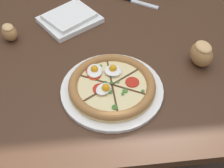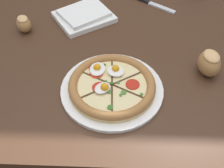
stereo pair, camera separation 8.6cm
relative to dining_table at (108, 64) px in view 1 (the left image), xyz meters
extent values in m
plane|color=#3D2D23|center=(0.00, 0.00, -0.65)|extent=(12.00, 12.00, 0.00)
cube|color=#422819|center=(0.00, 0.00, 0.08)|extent=(1.30, 0.97, 0.03)
cube|color=#422819|center=(0.60, 0.43, -0.29)|extent=(0.06, 0.06, 0.71)
cylinder|color=white|center=(-0.01, -0.22, 0.10)|extent=(0.32, 0.32, 0.01)
cylinder|color=#DBB775|center=(-0.01, -0.22, 0.11)|extent=(0.27, 0.27, 0.01)
cylinder|color=beige|center=(-0.01, -0.22, 0.12)|extent=(0.22, 0.22, 0.00)
torus|color=#A36B38|center=(-0.01, -0.22, 0.12)|extent=(0.27, 0.27, 0.03)
cube|color=#472D19|center=(-0.06, -0.20, 0.12)|extent=(0.10, 0.06, 0.00)
cube|color=#472D19|center=(-0.06, -0.25, 0.12)|extent=(0.10, 0.06, 0.00)
cube|color=#472D19|center=(-0.01, -0.28, 0.12)|extent=(0.01, 0.11, 0.00)
cube|color=#472D19|center=(0.04, -0.25, 0.12)|extent=(0.10, 0.06, 0.00)
cube|color=#472D19|center=(0.04, -0.19, 0.12)|extent=(0.10, 0.06, 0.00)
cube|color=#472D19|center=(-0.01, -0.17, 0.12)|extent=(0.01, 0.11, 0.00)
cylinder|color=red|center=(-0.06, -0.18, 0.12)|extent=(0.04, 0.04, 0.00)
cylinder|color=red|center=(0.05, -0.22, 0.12)|extent=(0.04, 0.04, 0.00)
cylinder|color=red|center=(-0.07, -0.16, 0.12)|extent=(0.04, 0.04, 0.00)
cylinder|color=red|center=(-0.05, -0.24, 0.12)|extent=(0.04, 0.04, 0.00)
ellipsoid|color=white|center=(-0.04, -0.25, 0.13)|extent=(0.07, 0.07, 0.01)
sphere|color=orange|center=(-0.03, -0.25, 0.14)|extent=(0.03, 0.03, 0.03)
ellipsoid|color=white|center=(0.00, -0.17, 0.13)|extent=(0.07, 0.07, 0.01)
sphere|color=orange|center=(0.00, -0.17, 0.14)|extent=(0.02, 0.02, 0.02)
ellipsoid|color=white|center=(-0.06, -0.16, 0.13)|extent=(0.06, 0.07, 0.01)
sphere|color=orange|center=(-0.06, -0.16, 0.14)|extent=(0.02, 0.02, 0.02)
cylinder|color=#477A2D|center=(0.08, -0.26, 0.12)|extent=(0.01, 0.01, 0.00)
cylinder|color=#2D5B1E|center=(-0.04, -0.14, 0.12)|extent=(0.01, 0.01, 0.00)
cylinder|color=#477A2D|center=(0.03, -0.25, 0.12)|extent=(0.02, 0.02, 0.00)
cylinder|color=#477A2D|center=(0.02, -0.27, 0.12)|extent=(0.01, 0.01, 0.00)
cylinder|color=#477A2D|center=(-0.02, -0.25, 0.12)|extent=(0.01, 0.01, 0.00)
cylinder|color=#386B23|center=(-0.01, -0.31, 0.12)|extent=(0.02, 0.02, 0.00)
cylinder|color=#2D5B1E|center=(-0.03, -0.21, 0.12)|extent=(0.01, 0.01, 0.00)
cylinder|color=#477A2D|center=(0.01, -0.22, 0.12)|extent=(0.01, 0.01, 0.00)
cylinder|color=#2D5B1E|center=(-0.01, -0.22, 0.12)|extent=(0.01, 0.01, 0.00)
cube|color=white|center=(-0.14, 0.16, 0.10)|extent=(0.28, 0.27, 0.02)
cube|color=white|center=(-0.14, 0.16, 0.12)|extent=(0.23, 0.22, 0.02)
ellipsoid|color=#A3703D|center=(0.30, -0.13, 0.13)|extent=(0.08, 0.10, 0.08)
ellipsoid|color=tan|center=(0.30, -0.13, 0.17)|extent=(0.06, 0.07, 0.02)
ellipsoid|color=#A3703D|center=(-0.36, 0.08, 0.12)|extent=(0.08, 0.09, 0.06)
ellipsoid|color=tan|center=(-0.36, 0.08, 0.15)|extent=(0.06, 0.06, 0.02)
cube|color=silver|center=(0.19, 0.26, 0.10)|extent=(0.12, 0.09, 0.01)
camera|label=1|loc=(-0.07, -0.81, 0.76)|focal=45.00mm
camera|label=2|loc=(0.01, -0.81, 0.76)|focal=45.00mm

